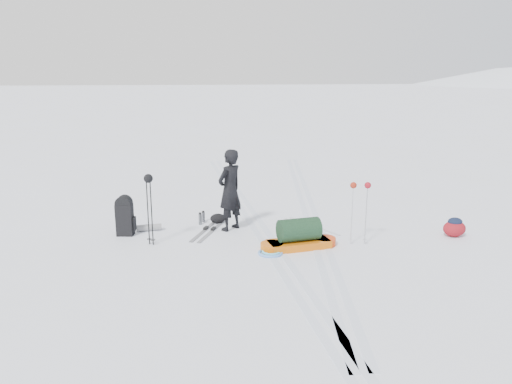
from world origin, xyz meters
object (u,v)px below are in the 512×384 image
(skier, at_px, (230,190))
(pulk_sled, at_px, (299,237))
(ski_poles_black, at_px, (149,187))
(expedition_rucksack, at_px, (128,217))

(skier, height_order, pulk_sled, skier)
(pulk_sled, xyz_separation_m, ski_poles_black, (-2.90, 0.57, 0.96))
(ski_poles_black, bearing_deg, pulk_sled, -32.68)
(skier, bearing_deg, ski_poles_black, -18.08)
(ski_poles_black, bearing_deg, skier, 3.22)
(expedition_rucksack, distance_m, ski_poles_black, 1.18)
(expedition_rucksack, bearing_deg, ski_poles_black, -44.26)
(skier, distance_m, pulk_sled, 1.94)
(pulk_sled, bearing_deg, expedition_rucksack, 150.22)
(skier, bearing_deg, pulk_sled, 90.23)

